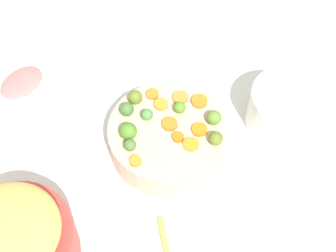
{
  "coord_description": "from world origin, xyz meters",
  "views": [
    {
      "loc": [
        0.59,
        0.31,
        1.06
      ],
      "look_at": [
        0.03,
        0.0,
        0.11
      ],
      "focal_mm": 53.1,
      "sensor_mm": 36.0,
      "label": 1
    }
  ],
  "objects_px": {
    "casserole_dish": "(285,109)",
    "ham_plate": "(34,84)",
    "metal_pot": "(17,246)",
    "serving_bowl_carrots": "(168,138)"
  },
  "relations": [
    {
      "from": "casserole_dish",
      "to": "ham_plate",
      "type": "relative_size",
      "value": 0.82
    },
    {
      "from": "metal_pot",
      "to": "ham_plate",
      "type": "distance_m",
      "value": 0.47
    },
    {
      "from": "metal_pot",
      "to": "casserole_dish",
      "type": "xyz_separation_m",
      "value": [
        -0.59,
        0.35,
        0.0
      ]
    },
    {
      "from": "metal_pot",
      "to": "ham_plate",
      "type": "bearing_deg",
      "value": -145.14
    },
    {
      "from": "casserole_dish",
      "to": "metal_pot",
      "type": "bearing_deg",
      "value": -30.76
    },
    {
      "from": "serving_bowl_carrots",
      "to": "metal_pot",
      "type": "bearing_deg",
      "value": -19.5
    },
    {
      "from": "serving_bowl_carrots",
      "to": "ham_plate",
      "type": "height_order",
      "value": "serving_bowl_carrots"
    },
    {
      "from": "serving_bowl_carrots",
      "to": "ham_plate",
      "type": "distance_m",
      "value": 0.41
    },
    {
      "from": "metal_pot",
      "to": "casserole_dish",
      "type": "distance_m",
      "value": 0.69
    },
    {
      "from": "serving_bowl_carrots",
      "to": "casserole_dish",
      "type": "height_order",
      "value": "casserole_dish"
    }
  ]
}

